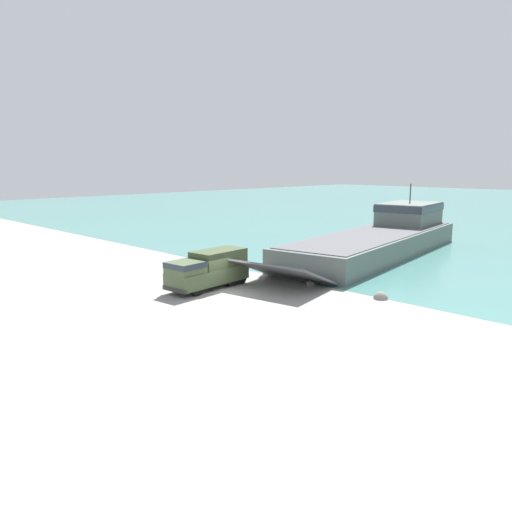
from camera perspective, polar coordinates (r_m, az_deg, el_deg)
name	(u,v)px	position (r m, az deg, el deg)	size (l,w,h in m)	color
ground_plane	(227,292)	(39.35, -3.37, -4.14)	(240.00, 240.00, 0.00)	gray
landing_craft	(383,236)	(58.71, 14.27, 2.20)	(13.01, 37.60, 7.51)	#56605B
military_truck	(208,269)	(40.39, -5.49, -1.50)	(3.10, 7.49, 2.98)	#475638
soldier_on_ramp	(197,271)	(42.89, -6.70, -1.68)	(0.24, 0.44, 1.64)	#566042
shoreline_rock_a	(310,285)	(41.66, 6.21, -3.36)	(0.80, 0.80, 0.80)	#66605B
shoreline_rock_b	(226,266)	(49.41, -3.47, -1.14)	(1.07, 1.07, 1.07)	#66605B
shoreline_rock_c	(197,260)	(52.80, -6.74, -0.44)	(1.10, 1.10, 1.10)	gray
shoreline_rock_d	(381,299)	(38.51, 14.06, -4.76)	(1.09, 1.09, 1.09)	gray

